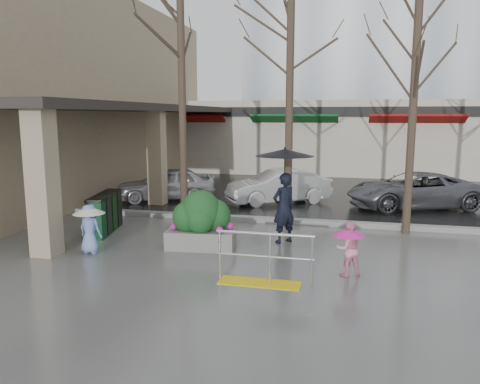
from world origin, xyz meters
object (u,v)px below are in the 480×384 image
at_px(planter, 201,221).
at_px(car_a, 166,184).
at_px(handrail, 263,265).
at_px(child_blue, 89,223).
at_px(tree_mideast, 416,52).
at_px(woman, 284,184).
at_px(tree_west, 181,51).
at_px(child_pink, 348,245).
at_px(car_c, 413,190).
at_px(car_b, 279,186).
at_px(news_boxes, 105,213).
at_px(tree_midwest, 291,42).

bearing_deg(planter, car_a, 119.46).
relative_size(handrail, child_blue, 1.61).
xyz_separation_m(tree_mideast, woman, (-3.17, -1.73, -3.34)).
height_order(planter, car_a, planter).
height_order(tree_west, car_a, tree_west).
distance_m(tree_mideast, child_pink, 5.97).
height_order(handrail, tree_west, tree_west).
bearing_deg(car_c, child_blue, -66.33).
bearing_deg(car_b, tree_mideast, 17.13).
distance_m(news_boxes, car_b, 6.76).
height_order(tree_midwest, child_blue, tree_midwest).
bearing_deg(tree_midwest, news_boxes, -159.52).
relative_size(tree_midwest, planter, 4.04).
distance_m(child_pink, car_b, 7.96).
bearing_deg(handrail, news_boxes, 149.29).
relative_size(child_blue, car_a, 0.32).
distance_m(tree_west, child_pink, 7.73).
xyz_separation_m(child_blue, car_a, (-0.92, 6.96, -0.09)).
height_order(tree_mideast, car_c, tree_mideast).
xyz_separation_m(tree_mideast, car_a, (-8.42, 3.24, -4.23)).
bearing_deg(car_c, tree_west, -81.09).
bearing_deg(tree_mideast, tree_west, -180.00).
bearing_deg(tree_west, child_blue, -105.07).
relative_size(tree_midwest, child_blue, 5.94).
distance_m(tree_mideast, woman, 4.92).
bearing_deg(car_a, car_b, 66.93).
distance_m(woman, car_b, 5.49).
relative_size(child_blue, car_b, 0.31).
height_order(tree_west, tree_midwest, tree_midwest).
relative_size(tree_midwest, car_a, 1.89).
bearing_deg(tree_west, child_pink, -38.45).
bearing_deg(car_b, child_blue, -56.52).
bearing_deg(child_pink, child_blue, -25.39).
distance_m(child_blue, car_a, 7.02).
relative_size(child_blue, planter, 0.68).
bearing_deg(car_a, planter, 1.63).
xyz_separation_m(handrail, tree_west, (-3.36, 4.80, 4.71)).
bearing_deg(tree_west, car_c, 28.01).
distance_m(woman, planter, 2.28).
height_order(tree_mideast, woman, tree_mideast).
distance_m(tree_mideast, news_boxes, 9.41).
distance_m(child_pink, car_c, 8.00).
relative_size(news_boxes, car_b, 0.52).
relative_size(handrail, car_a, 0.51).
bearing_deg(child_blue, woman, -146.69).
bearing_deg(child_blue, child_pink, -173.40).
relative_size(tree_midwest, car_b, 1.83).
bearing_deg(tree_midwest, car_b, 102.89).
distance_m(woman, news_boxes, 5.09).
xyz_separation_m(news_boxes, car_b, (4.04, 5.42, 0.09)).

